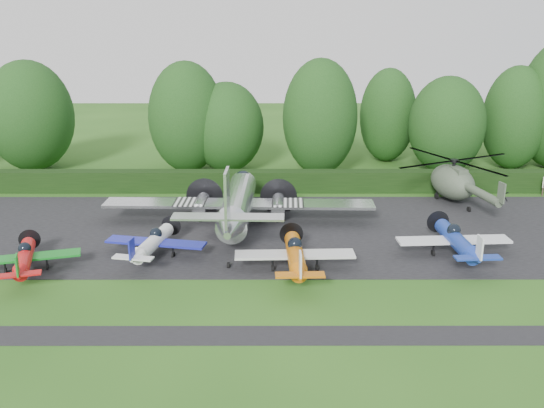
{
  "coord_description": "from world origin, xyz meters",
  "views": [
    {
      "loc": [
        -0.23,
        -34.2,
        16.18
      ],
      "look_at": [
        -0.17,
        9.08,
        2.5
      ],
      "focal_mm": 40.0,
      "sensor_mm": 36.0,
      "label": 1
    }
  ],
  "objects_px": {
    "light_plane_white": "(153,242)",
    "light_plane_blue": "(456,240)",
    "transport_plane": "(238,204)",
    "helicopter": "(453,179)",
    "light_plane_red": "(25,258)",
    "light_plane_orange": "(295,255)"
  },
  "relations": [
    {
      "from": "light_plane_red",
      "to": "light_plane_white",
      "type": "xyz_separation_m",
      "value": [
        7.8,
        2.65,
        0.02
      ]
    },
    {
      "from": "light_plane_red",
      "to": "light_plane_orange",
      "type": "relative_size",
      "value": 0.88
    },
    {
      "from": "light_plane_red",
      "to": "light_plane_orange",
      "type": "distance_m",
      "value": 17.5
    },
    {
      "from": "light_plane_orange",
      "to": "helicopter",
      "type": "distance_m",
      "value": 21.39
    },
    {
      "from": "transport_plane",
      "to": "helicopter",
      "type": "relative_size",
      "value": 1.54
    },
    {
      "from": "transport_plane",
      "to": "light_plane_blue",
      "type": "distance_m",
      "value": 16.56
    },
    {
      "from": "transport_plane",
      "to": "light_plane_red",
      "type": "distance_m",
      "value": 15.97
    },
    {
      "from": "light_plane_red",
      "to": "helicopter",
      "type": "height_order",
      "value": "helicopter"
    },
    {
      "from": "light_plane_red",
      "to": "light_plane_blue",
      "type": "height_order",
      "value": "light_plane_blue"
    },
    {
      "from": "light_plane_white",
      "to": "light_plane_orange",
      "type": "distance_m",
      "value": 10.03
    },
    {
      "from": "light_plane_red",
      "to": "light_plane_white",
      "type": "distance_m",
      "value": 8.24
    },
    {
      "from": "light_plane_red",
      "to": "light_plane_white",
      "type": "bearing_deg",
      "value": 34.67
    },
    {
      "from": "light_plane_white",
      "to": "helicopter",
      "type": "relative_size",
      "value": 0.53
    },
    {
      "from": "light_plane_red",
      "to": "light_plane_blue",
      "type": "xyz_separation_m",
      "value": [
        28.69,
        2.69,
        0.16
      ]
    },
    {
      "from": "light_plane_white",
      "to": "helicopter",
      "type": "bearing_deg",
      "value": 17.0
    },
    {
      "from": "transport_plane",
      "to": "helicopter",
      "type": "xyz_separation_m",
      "value": [
        18.79,
        6.91,
        0.14
      ]
    },
    {
      "from": "light_plane_white",
      "to": "light_plane_blue",
      "type": "bearing_deg",
      "value": -11.11
    },
    {
      "from": "light_plane_white",
      "to": "light_plane_blue",
      "type": "height_order",
      "value": "light_plane_blue"
    },
    {
      "from": "light_plane_white",
      "to": "light_plane_blue",
      "type": "relative_size",
      "value": 0.89
    },
    {
      "from": "light_plane_blue",
      "to": "light_plane_red",
      "type": "bearing_deg",
      "value": -171.22
    },
    {
      "from": "light_plane_white",
      "to": "light_plane_orange",
      "type": "height_order",
      "value": "light_plane_orange"
    },
    {
      "from": "light_plane_white",
      "to": "light_plane_blue",
      "type": "xyz_separation_m",
      "value": [
        20.89,
        0.04,
        0.13
      ]
    }
  ]
}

